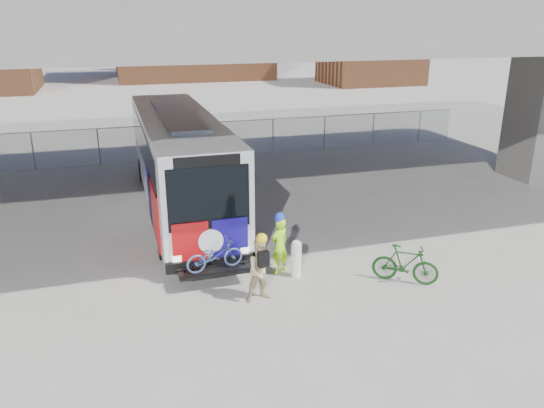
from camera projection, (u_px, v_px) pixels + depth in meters
name	position (u px, v px, depth m)	size (l,w,h in m)	color
ground	(264.00, 246.00, 16.96)	(160.00, 160.00, 0.00)	#9E9991
bus	(179.00, 154.00, 19.71)	(2.67, 12.95, 3.69)	silver
overpass	(231.00, 29.00, 18.41)	(40.00, 16.00, 7.95)	#605E59
chainlink_fence	(199.00, 131.00, 27.32)	(30.00, 0.06, 30.00)	gray
brick_buildings	(154.00, 33.00, 59.03)	(54.00, 22.00, 12.00)	brown
bollard	(296.00, 257.00, 14.79)	(0.29, 0.29, 1.10)	white
cyclist_hivis	(279.00, 244.00, 14.92)	(0.72, 0.64, 1.82)	#A9FC1A
cyclist_tan	(262.00, 269.00, 13.45)	(0.88, 0.72, 1.85)	tan
bike_parked	(405.00, 264.00, 14.47)	(0.51, 1.80, 1.08)	#154215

